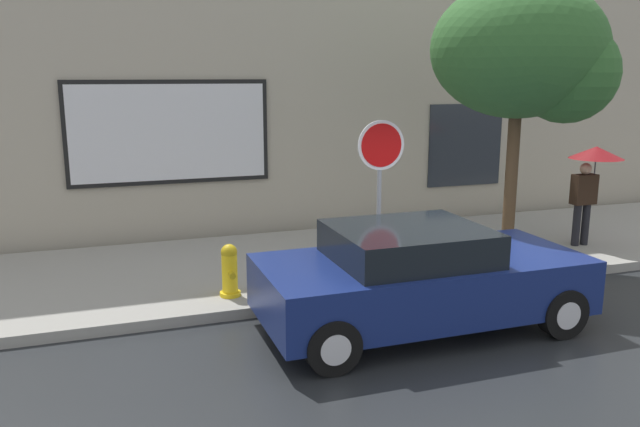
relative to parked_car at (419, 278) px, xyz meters
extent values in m
plane|color=black|center=(0.73, 0.02, -0.68)|extent=(60.00, 60.00, 0.00)
cube|color=gray|center=(0.73, 3.02, -0.61)|extent=(20.00, 4.00, 0.15)
cube|color=#B2A893|center=(0.73, 5.52, 2.82)|extent=(20.00, 0.40, 7.00)
cube|color=black|center=(-2.50, 5.29, 1.48)|extent=(3.75, 0.06, 1.94)
cube|color=silver|center=(-2.50, 5.26, 1.48)|extent=(3.59, 0.03, 1.78)
cube|color=#262B33|center=(3.89, 5.30, 1.02)|extent=(1.80, 0.04, 1.80)
cone|color=#99999E|center=(5.29, 5.17, 2.42)|extent=(0.22, 0.24, 0.24)
cube|color=navy|center=(0.04, 0.00, -0.08)|extent=(4.16, 1.85, 0.69)
cube|color=black|center=(-0.17, 0.00, 0.47)|extent=(1.87, 1.63, 0.41)
cylinder|color=black|center=(1.57, 0.85, -0.36)|extent=(0.64, 0.22, 0.64)
cylinder|color=silver|center=(1.57, 0.85, -0.36)|extent=(0.35, 0.24, 0.35)
cylinder|color=black|center=(1.57, -0.85, -0.36)|extent=(0.64, 0.22, 0.64)
cylinder|color=silver|center=(1.57, -0.85, -0.36)|extent=(0.35, 0.24, 0.35)
cylinder|color=black|center=(-1.49, 0.85, -0.36)|extent=(0.64, 0.22, 0.64)
cylinder|color=silver|center=(-1.49, 0.85, -0.36)|extent=(0.35, 0.24, 0.35)
cylinder|color=black|center=(-1.49, -0.85, -0.36)|extent=(0.64, 0.22, 0.64)
cylinder|color=silver|center=(-1.49, -0.85, -0.36)|extent=(0.35, 0.24, 0.35)
cylinder|color=yellow|center=(-2.14, 1.60, -0.21)|extent=(0.22, 0.22, 0.64)
sphere|color=gold|center=(-2.14, 1.60, 0.11)|extent=(0.23, 0.23, 0.23)
cylinder|color=gold|center=(-2.14, 1.44, -0.18)|extent=(0.09, 0.12, 0.09)
cylinder|color=gold|center=(-2.14, 1.76, -0.18)|extent=(0.09, 0.12, 0.09)
cylinder|color=yellow|center=(-2.14, 1.60, -0.50)|extent=(0.30, 0.30, 0.06)
cylinder|color=black|center=(4.40, 2.23, -0.15)|extent=(0.14, 0.14, 0.77)
cylinder|color=black|center=(4.60, 2.23, -0.15)|extent=(0.14, 0.14, 0.77)
cube|color=black|center=(4.50, 2.23, 0.51)|extent=(0.45, 0.22, 0.55)
sphere|color=tan|center=(4.50, 2.23, 0.89)|extent=(0.21, 0.21, 0.21)
cylinder|color=#4C4C51|center=(4.70, 2.23, 0.76)|extent=(0.02, 0.02, 0.90)
cone|color=maroon|center=(4.70, 2.23, 1.17)|extent=(0.96, 0.96, 0.22)
cylinder|color=#4C3823|center=(2.61, 1.81, 0.80)|extent=(0.20, 0.20, 2.67)
ellipsoid|color=#33662D|center=(2.61, 1.81, 2.93)|extent=(2.89, 2.46, 2.17)
sphere|color=#33662D|center=(3.26, 1.45, 2.57)|extent=(1.59, 1.59, 1.59)
cylinder|color=gray|center=(0.28, 1.90, 0.66)|extent=(0.07, 0.07, 2.38)
cylinder|color=white|center=(0.28, 1.86, 1.50)|extent=(0.76, 0.02, 0.76)
cylinder|color=red|center=(0.28, 1.85, 1.50)|extent=(0.66, 0.02, 0.66)
camera|label=1|loc=(-3.75, -6.96, 2.55)|focal=35.83mm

